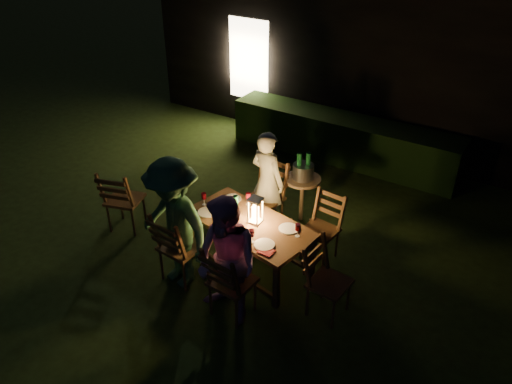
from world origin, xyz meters
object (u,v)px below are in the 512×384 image
Objects in this scene: ice_bucket at (303,171)px; bottle_bucket_a at (299,169)px; bottle_table at (236,205)px; chair_far_left at (265,208)px; chair_near_right at (232,293)px; lantern at (255,212)px; side_table at (303,183)px; chair_far_right at (320,239)px; person_house_side at (267,181)px; person_opp_right at (227,262)px; dining_table at (250,227)px; bottle_bucket_b at (308,168)px; chair_near_left at (181,258)px; person_opp_left at (174,224)px; chair_spare at (126,210)px; chair_end at (327,292)px.

ice_bucket is 0.08m from bottle_bucket_a.
chair_far_left is at bearing 93.91° from bottle_table.
bottle_table is at bearing -103.36° from ice_bucket.
chair_near_right is at bearing -81.95° from bottle_bucket_a.
side_table is (-0.01, 1.26, -0.22)m from lantern.
person_house_side is at bearing -7.73° from chair_far_right.
person_opp_right is at bearing 114.30° from chair_far_left.
chair_far_left is (-0.30, 0.84, -0.30)m from dining_table.
bottle_bucket_b is (0.35, 1.30, 0.04)m from bottle_table.
chair_near_left is (-0.58, -0.67, -0.30)m from dining_table.
side_table is at bearing -141.34° from bottle_bucket_b.
person_opp_left reaches higher than ice_bucket.
chair_near_left is at bearing 86.71° from person_opp_left.
person_opp_left is at bearing -106.76° from bottle_bucket_a.
chair_far_right is at bearing 44.55° from lantern.
dining_table is 6.35× the size of bottle_table.
lantern is at bearing -89.76° from ice_bucket.
person_opp_left is 2.07m from bottle_bucket_a.
person_opp_right reaches higher than side_table.
person_opp_right is 1.08m from bottle_table.
side_table is at bearing -121.88° from chair_far_left.
person_opp_left is 2.18m from bottle_bucket_b.
chair_far_left is 1.00m from chair_far_right.
chair_near_right is at bearing -7.25° from chair_near_left.
chair_near_right is 1.06m from person_opp_left.
dining_table is 0.33m from bottle_table.
chair_near_right is 1.07× the size of chair_far_right.
dining_table is at bearing -10.76° from bottle_table.
chair_spare reaches higher than lantern.
chair_near_left is at bearing -71.83° from chair_end.
bottle_bucket_b is at bearing 38.66° from ice_bucket.
lantern reaches higher than bottle_table.
bottle_bucket_b is at bearing 38.66° from side_table.
lantern is at bearing -9.19° from chair_spare.
chair_far_right is at bearing 177.12° from person_house_side.
chair_far_right is at bearing -45.96° from ice_bucket.
chair_far_left is 0.62× the size of person_opp_left.
chair_far_left is 1.50× the size of side_table.
person_opp_right reaches higher than chair_near_right.
ice_bucket is at bearing -138.79° from chair_end.
lantern reaches higher than dining_table.
dining_table is at bearing 118.76° from person_opp_right.
chair_far_left is 0.85m from bottle_bucket_b.
bottle_bucket_b reaches higher than chair_end.
ice_bucket is (0.34, 0.41, 0.07)m from person_house_side.
chair_spare is 3.72× the size of bottle_table.
chair_far_right reaches higher than ice_bucket.
lantern is at bearing 51.53° from chair_near_left.
person_opp_left reaches higher than bottle_table.
person_house_side is (-0.97, 0.24, 0.46)m from chair_far_right.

